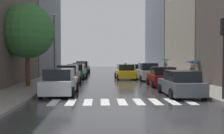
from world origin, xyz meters
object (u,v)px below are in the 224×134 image
Objects in this scene: parked_car_right_third at (148,72)px; pedestrian_foreground at (194,66)px; traffic_light_right_corner at (224,40)px; parked_car_right_nearest at (181,84)px; parked_car_left_fourth at (79,70)px; parked_car_left_nearest at (60,82)px; pedestrian_near_tree at (196,67)px; parked_car_left_third at (76,72)px; pedestrian_by_kerb at (166,64)px; pedestrian_far_side at (192,67)px; parked_car_left_second at (68,75)px; parked_car_right_second at (162,77)px; parked_car_left_fifth at (83,68)px; street_tree_left at (28,31)px; lamp_post_left at (54,42)px; parked_car_right_fourth at (140,71)px; taxi_midroad at (125,72)px.

pedestrian_foreground is (3.71, -3.36, 0.73)m from parked_car_right_third.
parked_car_right_nearest is at bearing 126.15° from traffic_light_right_corner.
parked_car_right_third is at bearing -138.54° from parked_car_left_fourth.
pedestrian_near_tree is (10.78, 5.27, 0.78)m from parked_car_left_nearest.
pedestrian_by_kerb reaches higher than parked_car_left_third.
traffic_light_right_corner is (9.26, -22.05, 2.50)m from parked_car_left_fourth.
pedestrian_far_side is 6.26m from traffic_light_right_corner.
parked_car_left_second is 0.97× the size of parked_car_right_third.
pedestrian_foreground is at bearing -24.50° from parked_car_right_nearest.
parked_car_right_second is 6.05m from parked_car_right_third.
pedestrian_foreground reaches higher than parked_car_left_fourth.
parked_car_right_second is (7.71, -19.46, -0.08)m from parked_car_left_fifth.
pedestrian_near_tree reaches higher than parked_car_left_third.
parked_car_right_second is 0.95× the size of traffic_light_right_corner.
parked_car_left_fifth is 20.63m from street_tree_left.
parked_car_left_fifth is 23.49m from pedestrian_far_side.
pedestrian_foreground is at bearing -174.70° from pedestrian_by_kerb.
parked_car_left_fourth is 10.08m from lamp_post_left.
street_tree_left is (-2.97, -14.65, 3.63)m from parked_car_left_fourth.
parked_car_right_nearest is (7.72, -7.66, -0.06)m from parked_car_left_second.
pedestrian_near_tree reaches higher than pedestrian_far_side.
pedestrian_far_side is (-1.25, -2.62, 0.08)m from pedestrian_near_tree.
pedestrian_foreground is (3.63, -9.37, 0.83)m from parked_car_right_fourth.
parked_car_right_fourth is at bearing 53.04° from pedestrian_far_side.
street_tree_left is (-10.69, -12.68, 3.69)m from parked_car_right_fourth.
street_tree_left reaches higher than taxi_midroad.
pedestrian_foreground reaches higher than parked_car_left_third.
lamp_post_left is (1.23, 5.22, -0.53)m from street_tree_left.
parked_car_right_fourth is 0.73× the size of lamp_post_left.
parked_car_left_nearest is 6.54m from parked_car_left_second.
pedestrian_by_kerb is at bearing 31.66° from street_tree_left.
parked_car_right_nearest is 13.29m from pedestrian_by_kerb.
parked_car_left_fourth is 2.44× the size of pedestrian_far_side.
pedestrian_far_side is (1.97, -8.04, 0.81)m from parked_car_right_third.
pedestrian_by_kerb reaches higher than pedestrian_far_side.
traffic_light_right_corner reaches higher than parked_car_right_fourth.
lamp_post_left reaches higher than taxi_midroad.
parked_car_left_fifth is 10.64m from parked_car_right_fourth.
parked_car_right_second is at bearing -179.89° from parked_car_right_fourth.
parked_car_left_third reaches higher than parked_car_right_nearest.
parked_car_right_second is (7.79, -14.03, -0.03)m from parked_car_left_fourth.
parked_car_right_third is at bearing 106.90° from pedestrian_by_kerb.
parked_car_left_second is 8.13m from parked_car_right_second.
parked_car_right_third is 9.97m from lamp_post_left.
pedestrian_by_kerb reaches higher than parked_car_right_third.
pedestrian_far_side is (-0.25, -9.29, -0.07)m from pedestrian_by_kerb.
parked_car_left_fourth is (-0.09, 18.66, 0.01)m from parked_car_left_nearest.
parked_car_right_second is 3.24m from pedestrian_near_tree.
parked_car_right_nearest is at bearing 103.47° from pedestrian_near_tree.
lamp_post_left is at bearing 131.08° from traffic_light_right_corner.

